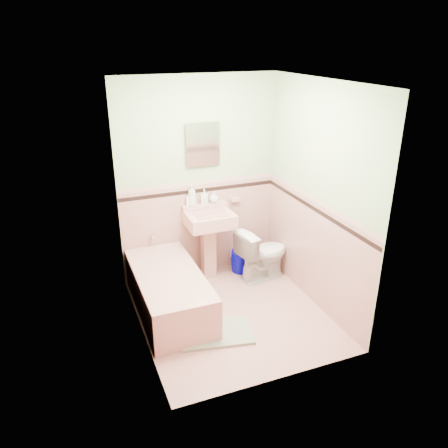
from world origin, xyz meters
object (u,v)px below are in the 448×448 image
object	(u,v)px
medicine_cabinet	(203,144)
soap_bottle_right	(214,197)
toilet	(263,253)
bucket	(241,261)
sink	(210,246)
bathtub	(169,293)
soap_bottle_mid	(204,197)
shoe	(212,330)
soap_bottle_left	(192,195)

from	to	relation	value
medicine_cabinet	soap_bottle_right	size ratio (longest dim) A/B	3.07
medicine_cabinet	toilet	xyz separation A→B (m)	(0.62, -0.45, -1.36)
soap_bottle_right	bucket	size ratio (longest dim) A/B	0.51
sink	bathtub	bearing A→B (deg)	-142.07
medicine_cabinet	bucket	size ratio (longest dim) A/B	1.57
soap_bottle_mid	soap_bottle_right	xyz separation A→B (m)	(0.13, 0.00, -0.02)
bathtub	soap_bottle_mid	world-z (taller)	soap_bottle_mid
sink	soap_bottle_right	size ratio (longest dim) A/B	6.21
toilet	soap_bottle_mid	bearing A→B (deg)	44.41
sink	toilet	world-z (taller)	sink
medicine_cabinet	bucket	bearing A→B (deg)	-23.11
soap_bottle_mid	soap_bottle_right	distance (m)	0.13
soap_bottle_right	shoe	xyz separation A→B (m)	(-0.52, -1.31, -0.97)
bathtub	shoe	world-z (taller)	bathtub
sink	soap_bottle_mid	bearing A→B (deg)	90.43
bathtub	shoe	size ratio (longest dim) A/B	10.23
sink	toilet	size ratio (longest dim) A/B	1.30
soap_bottle_mid	bucket	size ratio (longest dim) A/B	0.66
toilet	shoe	bearing A→B (deg)	119.41
medicine_cabinet	bathtub	bearing A→B (deg)	-132.58
soap_bottle_mid	bucket	distance (m)	1.02
medicine_cabinet	toilet	distance (m)	1.56
soap_bottle_right	soap_bottle_mid	bearing A→B (deg)	180.00
bathtub	toilet	size ratio (longest dim) A/B	2.18
soap_bottle_mid	sink	bearing A→B (deg)	-89.57
bathtub	medicine_cabinet	world-z (taller)	medicine_cabinet
soap_bottle_left	shoe	xyz separation A→B (m)	(-0.23, -1.31, -1.03)
bathtub	soap_bottle_mid	bearing A→B (deg)	46.29
bucket	sink	bearing A→B (deg)	-176.77
sink	medicine_cabinet	world-z (taller)	medicine_cabinet
bathtub	soap_bottle_left	bearing A→B (deg)	53.88
soap_bottle_left	bucket	bearing A→B (deg)	-14.61
sink	shoe	xyz separation A→B (m)	(-0.39, -1.13, -0.39)
sink	soap_bottle_left	bearing A→B (deg)	131.95
medicine_cabinet	bucket	world-z (taller)	medicine_cabinet
soap_bottle_mid	toilet	xyz separation A→B (m)	(0.63, -0.42, -0.71)
bathtub	shoe	xyz separation A→B (m)	(0.29, -0.60, -0.17)
soap_bottle_mid	soap_bottle_right	world-z (taller)	soap_bottle_mid
soap_bottle_right	bucket	bearing A→B (deg)	-26.64
bathtub	soap_bottle_mid	distance (m)	1.28
medicine_cabinet	soap_bottle_mid	xyz separation A→B (m)	(-0.00, -0.03, -0.65)
bucket	shoe	size ratio (longest dim) A/B	1.93
soap_bottle_mid	toilet	bearing A→B (deg)	-33.57
sink	bucket	size ratio (longest dim) A/B	3.17
bucket	shoe	world-z (taller)	bucket
bathtub	soap_bottle_right	size ratio (longest dim) A/B	10.39
soap_bottle_left	soap_bottle_right	xyz separation A→B (m)	(0.29, 0.00, -0.06)
toilet	soap_bottle_right	bearing A→B (deg)	38.24
medicine_cabinet	shoe	bearing A→B (deg)	-106.32
bathtub	medicine_cabinet	distance (m)	1.78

